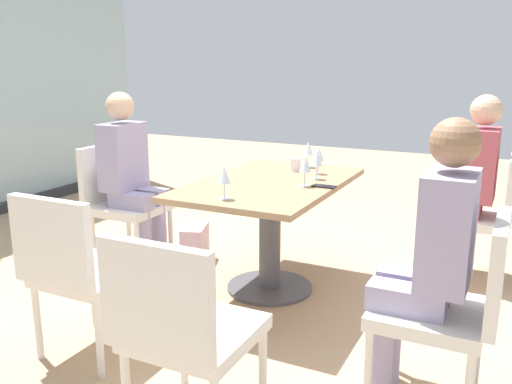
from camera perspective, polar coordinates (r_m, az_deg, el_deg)
The scene contains 18 objects.
ground_plane at distance 3.69m, azimuth 1.41°, elevation -10.03°, with size 12.00×12.00×0.00m, color tan.
dining_table_main at distance 3.51m, azimuth 1.47°, elevation -1.82°, with size 1.34×0.84×0.73m.
chair_near_window at distance 4.16m, azimuth -13.97°, elevation -0.46°, with size 0.46×0.51×0.87m.
chair_front_right at distance 4.00m, azimuth 22.65°, elevation -1.67°, with size 0.46×0.50×0.87m.
chair_front_left at distance 2.47m, azimuth 19.89°, elevation -10.61°, with size 0.46×0.50×0.87m.
chair_side_end at distance 2.16m, azimuth -7.76°, elevation -13.58°, with size 0.50×0.46×0.87m.
chair_far_left at distance 2.84m, azimuth -18.04°, elevation -7.32°, with size 0.50×0.46×0.87m.
person_near_window at distance 4.05m, azimuth -12.95°, elevation 2.17°, with size 0.34×0.39×1.26m.
person_front_right at distance 3.96m, azimuth 21.35°, elevation 1.33°, with size 0.34×0.39×1.26m.
person_front_left at distance 2.41m, azimuth 17.70°, elevation -5.87°, with size 0.34×0.39×1.26m.
wine_glass_0 at distance 3.91m, azimuth 5.44°, elevation 4.47°, with size 0.07×0.07×0.18m.
wine_glass_1 at distance 3.69m, azimuth 6.52°, elevation 3.90°, with size 0.07×0.07×0.18m.
wine_glass_2 at distance 3.31m, azimuth 5.12°, elevation 2.82°, with size 0.07×0.07×0.18m.
wine_glass_3 at distance 2.99m, azimuth -3.32°, elevation 1.70°, with size 0.07×0.07×0.18m.
wine_glass_4 at distance 3.52m, azimuth 6.34°, elevation 3.44°, with size 0.07×0.07×0.18m.
coffee_cup at distance 3.79m, azimuth 4.10°, elevation 2.88°, with size 0.08×0.08×0.09m, color white.
cell_phone_on_table at distance 3.33m, azimuth 7.06°, elevation 0.57°, with size 0.07×0.14×0.01m, color black.
handbag_0 at distance 4.14m, azimuth -6.36°, elevation -5.37°, with size 0.30×0.16×0.28m, color beige.
Camera 1 is at (-3.07, -1.42, 1.48)m, focal length 38.48 mm.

